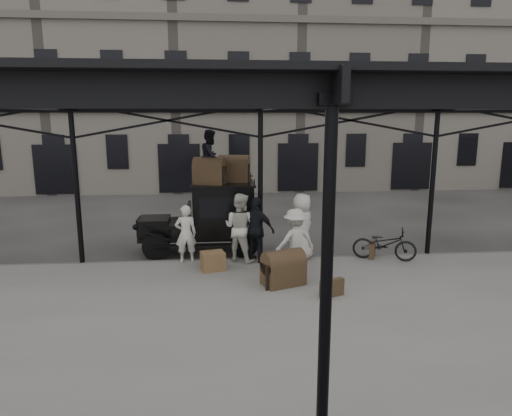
{
  "coord_description": "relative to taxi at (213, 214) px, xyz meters",
  "views": [
    {
      "loc": [
        -1.2,
        -10.56,
        4.19
      ],
      "look_at": [
        -0.16,
        1.6,
        1.7
      ],
      "focal_mm": 32.0,
      "sensor_mm": 36.0,
      "label": 1
    }
  ],
  "objects": [
    {
      "name": "ground",
      "position": [
        1.35,
        -3.2,
        -1.2
      ],
      "size": [
        120.0,
        120.0,
        0.0
      ],
      "primitive_type": "plane",
      "color": "#383533",
      "rests_on": "ground"
    },
    {
      "name": "building_frontage",
      "position": [
        1.35,
        14.8,
        5.8
      ],
      "size": [
        64.0,
        8.0,
        14.0
      ],
      "primitive_type": "cube",
      "color": "slate",
      "rests_on": "ground"
    },
    {
      "name": "porter_right",
      "position": [
        2.13,
        -2.52,
        -0.2
      ],
      "size": [
        1.24,
        0.94,
        1.7
      ],
      "primitive_type": "imported",
      "rotation": [
        0.0,
        0.0,
        3.45
      ],
      "color": "beige",
      "rests_on": "platform"
    },
    {
      "name": "porter_official",
      "position": [
        1.21,
        -1.55,
        -0.14
      ],
      "size": [
        1.15,
        0.94,
        1.84
      ],
      "primitive_type": "imported",
      "rotation": [
        0.0,
        0.0,
        2.6
      ],
      "color": "black",
      "rests_on": "platform"
    },
    {
      "name": "steamer_trunk_roof_near",
      "position": [
        -0.08,
        -0.25,
        1.31
      ],
      "size": [
        1.02,
        0.77,
        0.66
      ],
      "primitive_type": null,
      "rotation": [
        0.0,
        0.0,
        -0.26
      ],
      "color": "#4F3925",
      "rests_on": "taxi"
    },
    {
      "name": "steamer_trunk_platform",
      "position": [
        1.71,
        -3.36,
        -0.69
      ],
      "size": [
        1.13,
        0.91,
        0.72
      ],
      "primitive_type": null,
      "rotation": [
        0.0,
        0.0,
        0.36
      ],
      "color": "#4F3925",
      "rests_on": "platform"
    },
    {
      "name": "suitcase_upright",
      "position": [
        4.6,
        -1.4,
        -0.83
      ],
      "size": [
        0.38,
        0.61,
        0.45
      ],
      "primitive_type": "cube",
      "rotation": [
        0.0,
        0.0,
        -0.41
      ],
      "color": "#4F3925",
      "rests_on": "platform"
    },
    {
      "name": "bicycle",
      "position": [
        4.84,
        -1.69,
        -0.59
      ],
      "size": [
        1.87,
        1.16,
        0.93
      ],
      "primitive_type": "imported",
      "rotation": [
        0.0,
        0.0,
        1.23
      ],
      "color": "black",
      "rests_on": "platform"
    },
    {
      "name": "porter_roof",
      "position": [
        -0.03,
        -0.1,
        1.77
      ],
      "size": [
        0.8,
        0.91,
        1.59
      ],
      "primitive_type": "imported",
      "rotation": [
        0.0,
        0.0,
        1.29
      ],
      "color": "black",
      "rests_on": "taxi"
    },
    {
      "name": "canopy",
      "position": [
        1.35,
        -4.93,
        3.39
      ],
      "size": [
        22.5,
        9.0,
        4.74
      ],
      "color": "black",
      "rests_on": "ground"
    },
    {
      "name": "platform",
      "position": [
        1.35,
        -5.2,
        -1.13
      ],
      "size": [
        28.0,
        8.0,
        0.15
      ],
      "primitive_type": "cube",
      "color": "slate",
      "rests_on": "ground"
    },
    {
      "name": "porter_left",
      "position": [
        -0.74,
        -1.4,
        -0.24
      ],
      "size": [
        0.65,
        0.48,
        1.63
      ],
      "primitive_type": "imported",
      "rotation": [
        0.0,
        0.0,
        3.3
      ],
      "color": "silver",
      "rests_on": "platform"
    },
    {
      "name": "taxi",
      "position": [
        0.0,
        0.0,
        0.0
      ],
      "size": [
        3.65,
        1.55,
        2.18
      ],
      "color": "black",
      "rests_on": "ground"
    },
    {
      "name": "porter_centre",
      "position": [
        2.51,
        -1.4,
        -0.11
      ],
      "size": [
        1.09,
        1.07,
        1.9
      ],
      "primitive_type": "imported",
      "rotation": [
        0.0,
        0.0,
        3.89
      ],
      "color": "beige",
      "rests_on": "platform"
    },
    {
      "name": "wicker_hamper",
      "position": [
        -0.01,
        -2.16,
        -0.8
      ],
      "size": [
        0.7,
        0.59,
        0.5
      ],
      "primitive_type": "cube",
      "rotation": [
        0.0,
        0.0,
        0.27
      ],
      "color": "brown",
      "rests_on": "platform"
    },
    {
      "name": "steamer_trunk_roof_far",
      "position": [
        0.67,
        0.2,
        1.32
      ],
      "size": [
        1.03,
        0.76,
        0.68
      ],
      "primitive_type": null,
      "rotation": [
        0.0,
        0.0,
        -0.22
      ],
      "color": "#4F3925",
      "rests_on": "taxi"
    },
    {
      "name": "porter_midleft",
      "position": [
        0.76,
        -1.4,
        -0.09
      ],
      "size": [
        1.18,
        1.11,
        1.93
      ],
      "primitive_type": "imported",
      "rotation": [
        0.0,
        0.0,
        2.6
      ],
      "color": "beige",
      "rests_on": "platform"
    },
    {
      "name": "suitcase_flat",
      "position": [
        2.7,
        -4.19,
        -0.85
      ],
      "size": [
        0.61,
        0.37,
        0.4
      ],
      "primitive_type": "cube",
      "rotation": [
        0.0,
        0.0,
        0.41
      ],
      "color": "#4F3925",
      "rests_on": "platform"
    }
  ]
}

